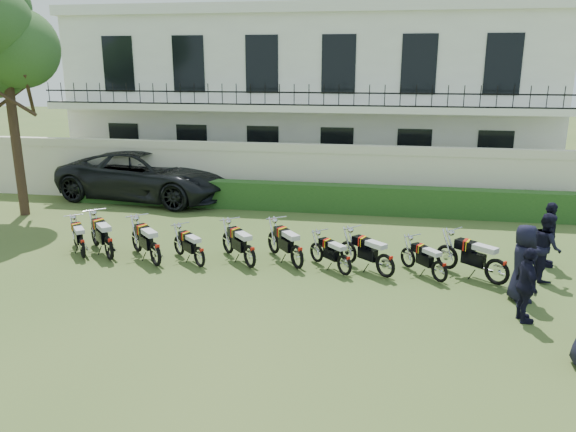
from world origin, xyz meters
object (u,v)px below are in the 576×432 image
object	(u,v)px
motorcycle_4	(250,251)
motorcycle_9	(498,265)
motorcycle_1	(109,242)
officer_4	(546,247)
motorcycle_3	(199,252)
motorcycle_0	(82,243)
motorcycle_2	(155,248)
motorcycle_7	(386,260)
tree_west_near	(4,39)
officer_3	(523,263)
motorcycle_8	(440,266)
officer_5	(548,234)
motorcycle_6	(344,260)
suv	(148,175)
officer_2	(527,285)
motorcycle_5	(297,251)

from	to	relation	value
motorcycle_4	motorcycle_9	bearing A→B (deg)	-41.83
motorcycle_1	motorcycle_4	bearing A→B (deg)	-41.52
officer_4	motorcycle_3	bearing A→B (deg)	92.22
motorcycle_0	motorcycle_2	distance (m)	2.23
motorcycle_2	motorcycle_7	xyz separation A→B (m)	(5.92, 0.21, -0.03)
motorcycle_4	motorcycle_9	world-z (taller)	motorcycle_9
tree_west_near	motorcycle_3	bearing A→B (deg)	-27.48
officer_3	motorcycle_0	bearing A→B (deg)	84.41
motorcycle_8	officer_3	distance (m)	1.90
officer_3	officer_5	world-z (taller)	officer_3
officer_3	motorcycle_4	bearing A→B (deg)	80.99
motorcycle_6	suv	size ratio (longest dim) A/B	0.19
motorcycle_1	suv	bearing A→B (deg)	62.40
motorcycle_2	motorcycle_6	bearing A→B (deg)	-41.76
suv	officer_2	size ratio (longest dim) A/B	4.29
motorcycle_5	motorcycle_3	bearing A→B (deg)	149.37
tree_west_near	officer_4	bearing A→B (deg)	-11.51
motorcycle_3	motorcycle_9	distance (m)	7.40
motorcycle_9	motorcycle_6	bearing A→B (deg)	129.56
motorcycle_4	tree_west_near	bearing A→B (deg)	116.08
suv	officer_4	bearing A→B (deg)	-107.07
motorcycle_1	suv	world-z (taller)	suv
motorcycle_2	motorcycle_6	distance (m)	4.91
officer_2	officer_3	distance (m)	1.17
motorcycle_9	officer_2	world-z (taller)	officer_2
officer_2	officer_4	world-z (taller)	officer_4
motorcycle_5	motorcycle_8	bearing A→B (deg)	-42.36
tree_west_near	officer_2	distance (m)	17.18
motorcycle_2	officer_5	bearing A→B (deg)	-33.64
motorcycle_3	motorcycle_8	size ratio (longest dim) A/B	0.96
suv	officer_4	size ratio (longest dim) A/B	4.07
motorcycle_6	officer_5	size ratio (longest dim) A/B	0.75
motorcycle_6	officer_2	world-z (taller)	officer_2
motorcycle_1	motorcycle_2	xyz separation A→B (m)	(1.42, -0.23, -0.01)
officer_2	motorcycle_5	bearing A→B (deg)	58.50
motorcycle_4	officer_5	distance (m)	7.78
motorcycle_4	motorcycle_5	size ratio (longest dim) A/B	0.93
motorcycle_6	motorcycle_2	bearing A→B (deg)	138.58
officer_4	motorcycle_8	bearing A→B (deg)	102.80
motorcycle_0	officer_5	xyz separation A→B (m)	(12.28, 1.60, 0.41)
motorcycle_8	suv	xyz separation A→B (m)	(-10.47, 7.00, 0.53)
motorcycle_3	motorcycle_4	size ratio (longest dim) A/B	0.86
tree_west_near	motorcycle_8	bearing A→B (deg)	-16.25
motorcycle_4	motorcycle_6	size ratio (longest dim) A/B	1.19
motorcycle_0	officer_2	distance (m)	11.14
motorcycle_9	motorcycle_5	bearing A→B (deg)	126.67
motorcycle_4	motorcycle_3	bearing A→B (deg)	146.06
motorcycle_8	officer_4	size ratio (longest dim) A/B	0.81
officer_2	motorcycle_3	bearing A→B (deg)	67.81
motorcycle_9	suv	xyz separation A→B (m)	(-11.80, 6.95, 0.44)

